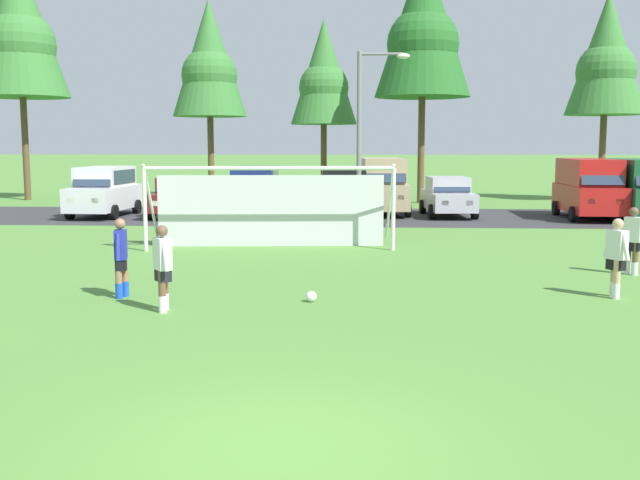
{
  "coord_description": "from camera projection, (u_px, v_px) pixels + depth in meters",
  "views": [
    {
      "loc": [
        0.9,
        -7.38,
        3.14
      ],
      "look_at": [
        -0.0,
        7.86,
        1.17
      ],
      "focal_mm": 41.77,
      "sensor_mm": 36.0,
      "label": 1
    }
  ],
  "objects": [
    {
      "name": "street_lamp",
      "position": [
        364.0,
        137.0,
        27.56
      ],
      "size": [
        2.0,
        0.32,
        6.51
      ],
      "color": "slate",
      "rests_on": "ground"
    },
    {
      "name": "player_midfield_center",
      "position": [
        632.0,
        241.0,
        17.92
      ],
      "size": [
        0.59,
        0.57,
        1.64
      ],
      "color": "brown",
      "rests_on": "ground"
    },
    {
      "name": "player_winger_right",
      "position": [
        121.0,
        258.0,
        15.24
      ],
      "size": [
        0.32,
        0.75,
        1.64
      ],
      "color": "#936B4C",
      "rests_on": "ground"
    },
    {
      "name": "tree_mid_left",
      "position": [
        209.0,
        62.0,
        42.41
      ],
      "size": [
        4.24,
        4.24,
        11.32
      ],
      "color": "brown",
      "rests_on": "ground"
    },
    {
      "name": "tree_mid_right",
      "position": [
        423.0,
        26.0,
        38.85
      ],
      "size": [
        5.04,
        5.04,
        13.44
      ],
      "color": "brown",
      "rests_on": "ground"
    },
    {
      "name": "player_trailing_back",
      "position": [
        163.0,
        268.0,
        13.97
      ],
      "size": [
        0.44,
        0.69,
        1.64
      ],
      "color": "brown",
      "rests_on": "ground"
    },
    {
      "name": "soccer_goal",
      "position": [
        271.0,
        205.0,
        22.68
      ],
      "size": [
        7.55,
        2.55,
        2.57
      ],
      "color": "white",
      "rests_on": "ground"
    },
    {
      "name": "player_winger_left",
      "position": [
        616.0,
        258.0,
        15.22
      ],
      "size": [
        0.4,
        0.71,
        1.64
      ],
      "color": "tan",
      "rests_on": "ground"
    },
    {
      "name": "tree_right_edge",
      "position": [
        607.0,
        58.0,
        40.3
      ],
      "size": [
        4.25,
        4.25,
        11.33
      ],
      "color": "brown",
      "rests_on": "ground"
    },
    {
      "name": "tree_center_back",
      "position": [
        324.0,
        76.0,
        43.05
      ],
      "size": [
        3.86,
        3.86,
        10.29
      ],
      "color": "brown",
      "rests_on": "ground"
    },
    {
      "name": "parked_car_slot_left",
      "position": [
        181.0,
        197.0,
        32.18
      ],
      "size": [
        2.16,
        4.26,
        1.72
      ],
      "color": "maroon",
      "rests_on": "ground"
    },
    {
      "name": "parked_car_slot_center_left",
      "position": [
        255.0,
        191.0,
        32.46
      ],
      "size": [
        2.2,
        4.63,
        2.16
      ],
      "color": "navy",
      "rests_on": "ground"
    },
    {
      "name": "parked_car_slot_center_right",
      "position": [
        382.0,
        184.0,
        33.38
      ],
      "size": [
        2.47,
        4.94,
        2.52
      ],
      "color": "tan",
      "rests_on": "ground"
    },
    {
      "name": "parked_car_slot_center",
      "position": [
        343.0,
        193.0,
        31.23
      ],
      "size": [
        2.36,
        4.71,
        2.16
      ],
      "color": "black",
      "rests_on": "ground"
    },
    {
      "name": "parking_lot_strip",
      "position": [
        343.0,
        216.0,
        32.44
      ],
      "size": [
        52.0,
        8.4,
        0.01
      ],
      "primitive_type": "cube",
      "color": "#333335",
      "rests_on": "ground"
    },
    {
      "name": "soccer_ball",
      "position": [
        311.0,
        297.0,
        14.89
      ],
      "size": [
        0.22,
        0.22,
        0.22
      ],
      "color": "white",
      "rests_on": "ground"
    },
    {
      "name": "tree_left_edge",
      "position": [
        20.0,
        28.0,
        40.9
      ],
      "size": [
        5.16,
        5.16,
        13.75
      ],
      "color": "brown",
      "rests_on": "ground"
    },
    {
      "name": "parked_car_slot_far_right",
      "position": [
        589.0,
        187.0,
        31.39
      ],
      "size": [
        2.27,
        4.84,
        2.52
      ],
      "color": "red",
      "rests_on": "ground"
    },
    {
      "name": "ground_plane",
      "position": [
        334.0,
        248.0,
        22.61
      ],
      "size": [
        400.0,
        400.0,
        0.0
      ],
      "primitive_type": "plane",
      "color": "#518438"
    },
    {
      "name": "parked_car_slot_end",
      "position": [
        640.0,
        188.0,
        30.88
      ],
      "size": [
        2.25,
        4.82,
        2.52
      ],
      "color": "#194C2D",
      "rests_on": "ground"
    },
    {
      "name": "parked_car_slot_right",
      "position": [
        448.0,
        196.0,
        32.42
      ],
      "size": [
        2.26,
        4.32,
        1.72
      ],
      "color": "#B2B2BC",
      "rests_on": "ground"
    },
    {
      "name": "parked_car_slot_far_left",
      "position": [
        105.0,
        191.0,
        32.41
      ],
      "size": [
        2.26,
        4.66,
        2.16
      ],
      "color": "silver",
      "rests_on": "ground"
    }
  ]
}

